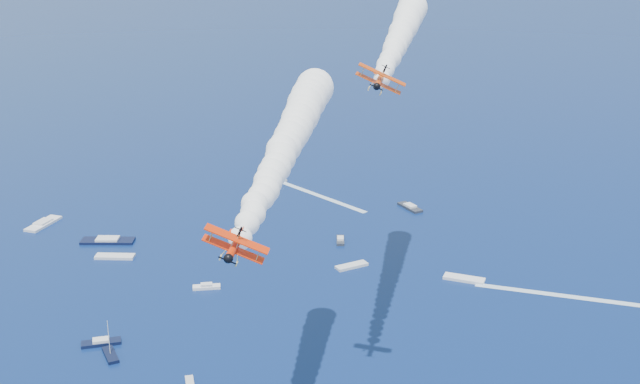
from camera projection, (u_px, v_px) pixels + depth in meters
biplane_lead at (379, 81)px, 126.07m from camera, size 11.24×11.51×7.95m
biplane_trail at (235, 246)px, 87.41m from camera, size 10.38×10.52×7.14m
smoke_trail_lead at (400, 36)px, 154.61m from camera, size 66.64×66.33×11.52m
smoke_trail_trail at (286, 145)px, 116.21m from camera, size 66.65×66.65×11.52m
spectator_boats at (61, 280)px, 196.53m from camera, size 202.72×185.97×0.70m
boat_wakes at (154, 260)px, 208.45m from camera, size 220.69×168.09×0.04m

